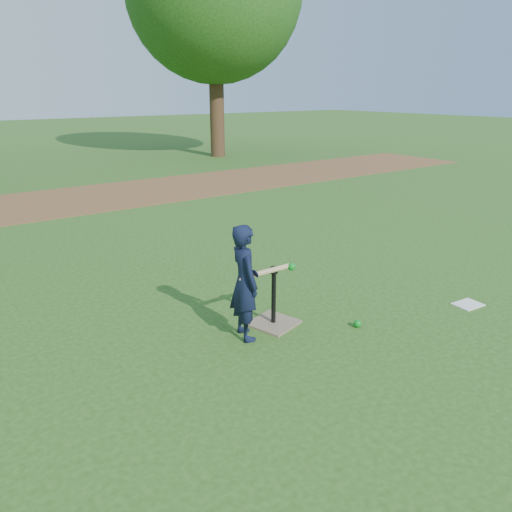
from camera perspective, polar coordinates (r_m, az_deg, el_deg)
ground at (r=5.08m, az=5.40°, el=-8.15°), size 80.00×80.00×0.00m
dirt_strip at (r=11.51m, az=-20.20°, el=6.03°), size 24.00×3.00×0.01m
child at (r=4.66m, az=-1.29°, el=-3.04°), size 0.36×0.46×1.12m
wiffle_ball_ground at (r=5.15m, az=11.52°, el=-7.58°), size 0.08×0.08×0.08m
clipboard at (r=6.03m, az=23.06°, el=-5.12°), size 0.32×0.26×0.01m
batting_tee at (r=5.09m, az=2.01°, el=-6.65°), size 0.53×0.53×0.61m
swing_action at (r=4.83m, az=1.47°, el=-1.79°), size 0.68×0.10×0.08m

